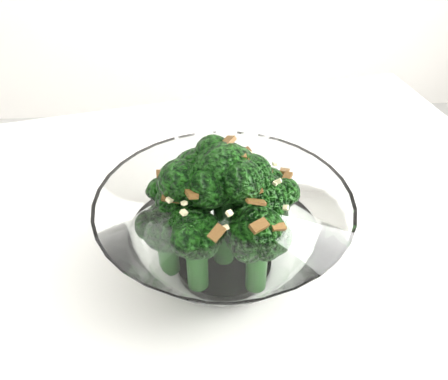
{
  "coord_description": "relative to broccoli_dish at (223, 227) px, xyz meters",
  "views": [
    {
      "loc": [
        0.06,
        -0.26,
        1.11
      ],
      "look_at": [
        0.08,
        0.08,
        0.85
      ],
      "focal_mm": 40.0,
      "sensor_mm": 36.0,
      "label": 1
    }
  ],
  "objects": [
    {
      "name": "broccoli_dish",
      "position": [
        0.0,
        0.0,
        0.0
      ],
      "size": [
        0.23,
        0.23,
        0.14
      ],
      "color": "white",
      "rests_on": "table"
    }
  ]
}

